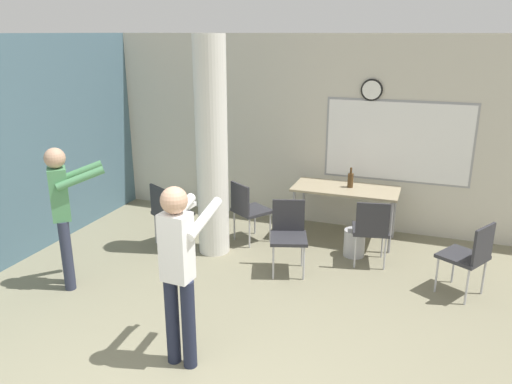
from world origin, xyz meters
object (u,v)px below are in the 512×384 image
object	(u,v)px
person_watching_back	(63,207)
chair_table_left	(248,207)
person_playing_front	(179,263)
chair_near_pillar	(168,210)
chair_table_right	(371,227)
bottle_on_table	(350,180)
folding_table	(346,192)
chair_table_front	(288,231)
chair_mid_room	(470,254)

from	to	relation	value
person_watching_back	chair_table_left	bearing A→B (deg)	51.81
person_watching_back	person_playing_front	size ratio (longest dim) A/B	0.99
chair_near_pillar	chair_table_right	distance (m)	2.69
bottle_on_table	chair_near_pillar	world-z (taller)	bottle_on_table
folding_table	person_watching_back	size ratio (longest dim) A/B	0.88
chair_table_left	chair_near_pillar	world-z (taller)	same
chair_near_pillar	person_watching_back	xyz separation A→B (m)	(-0.49, -1.40, 0.45)
chair_table_front	chair_mid_room	xyz separation A→B (m)	(2.04, 0.06, 0.00)
chair_near_pillar	person_playing_front	bearing A→B (deg)	-58.07
chair_near_pillar	person_watching_back	distance (m)	1.56
chair_table_right	person_playing_front	world-z (taller)	person_playing_front
chair_table_front	person_watching_back	world-z (taller)	person_watching_back
chair_table_right	folding_table	bearing A→B (deg)	122.10
folding_table	chair_near_pillar	distance (m)	2.45
bottle_on_table	chair_mid_room	xyz separation A→B (m)	(1.52, -1.19, -0.36)
chair_table_left	chair_table_right	bearing A→B (deg)	-5.54
chair_mid_room	chair_table_right	bearing A→B (deg)	159.37
chair_mid_room	folding_table	bearing A→B (deg)	143.84
chair_table_left	folding_table	bearing A→B (deg)	24.55
chair_table_right	chair_table_front	xyz separation A→B (m)	(-0.92, -0.48, 0.00)
chair_table_left	chair_mid_room	xyz separation A→B (m)	(2.81, -0.58, 0.00)
chair_near_pillar	person_playing_front	world-z (taller)	person_playing_front
chair_table_left	chair_near_pillar	bearing A→B (deg)	-154.32
chair_table_right	person_watching_back	xyz separation A→B (m)	(-3.17, -1.71, 0.45)
folding_table	chair_near_pillar	xyz separation A→B (m)	(-2.22, -1.04, -0.19)
bottle_on_table	chair_table_front	world-z (taller)	bottle_on_table
chair_mid_room	chair_near_pillar	bearing A→B (deg)	178.31
chair_table_left	bottle_on_table	bearing A→B (deg)	25.41
folding_table	chair_mid_room	size ratio (longest dim) A/B	1.65
folding_table	chair_table_right	world-z (taller)	chair_table_right
bottle_on_table	person_watching_back	bearing A→B (deg)	-137.99
chair_table_front	person_playing_front	size ratio (longest dim) A/B	0.53
chair_near_pillar	person_watching_back	world-z (taller)	person_watching_back
chair_near_pillar	chair_table_front	distance (m)	1.76
chair_table_front	bottle_on_table	bearing A→B (deg)	67.57
chair_table_left	person_playing_front	world-z (taller)	person_playing_front
chair_table_left	person_playing_front	distance (m)	2.77
bottle_on_table	chair_mid_room	world-z (taller)	bottle_on_table
chair_table_right	person_watching_back	world-z (taller)	person_watching_back
chair_table_left	chair_near_pillar	size ratio (longest dim) A/B	1.00
person_watching_back	chair_mid_room	bearing A→B (deg)	16.80
person_playing_front	chair_table_front	bearing A→B (deg)	80.01
chair_table_right	chair_table_front	distance (m)	1.04
folding_table	chair_table_left	bearing A→B (deg)	-155.45
chair_near_pillar	chair_table_right	xyz separation A→B (m)	(2.67, 0.31, 0.00)
bottle_on_table	person_playing_front	bearing A→B (deg)	-104.89
bottle_on_table	chair_table_right	size ratio (longest dim) A/B	0.32
folding_table	chair_table_right	bearing A→B (deg)	-57.90
chair_table_left	chair_table_front	xyz separation A→B (m)	(0.77, -0.64, 0.00)
chair_table_front	person_playing_front	distance (m)	2.14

